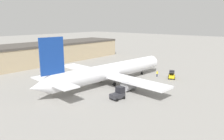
% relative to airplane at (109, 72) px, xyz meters
% --- Properties ---
extents(ground_plane, '(400.00, 400.00, 0.00)m').
position_rel_airplane_xyz_m(ground_plane, '(1.09, -0.09, -3.10)').
color(ground_plane, gray).
extents(terminal_building, '(78.13, 15.60, 7.37)m').
position_rel_airplane_xyz_m(terminal_building, '(0.00, 37.86, 0.60)').
color(terminal_building, tan).
rests_on(terminal_building, ground_plane).
extents(airplane, '(42.47, 34.83, 12.50)m').
position_rel_airplane_xyz_m(airplane, '(0.00, 0.00, 0.00)').
color(airplane, white).
rests_on(airplane, ground_plane).
extents(ground_crew_worker, '(0.39, 0.39, 1.76)m').
position_rel_airplane_xyz_m(ground_crew_worker, '(14.19, -5.87, -2.16)').
color(ground_crew_worker, '#1E2338').
rests_on(ground_crew_worker, ground_plane).
extents(baggage_tug, '(3.04, 2.44, 2.49)m').
position_rel_airplane_xyz_m(baggage_tug, '(-7.21, -8.80, -2.00)').
color(baggage_tug, '#2D2D33').
rests_on(baggage_tug, ground_plane).
extents(belt_loader_truck, '(3.66, 2.96, 2.06)m').
position_rel_airplane_xyz_m(belt_loader_truck, '(15.20, -9.84, -2.11)').
color(belt_loader_truck, yellow).
rests_on(belt_loader_truck, ground_plane).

